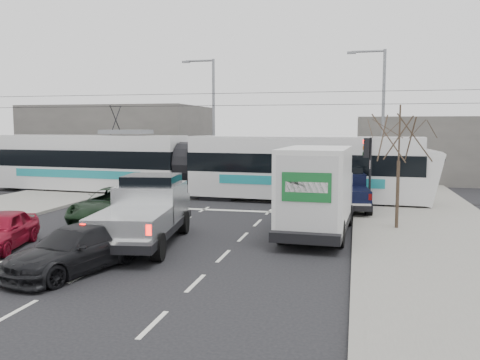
% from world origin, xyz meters
% --- Properties ---
extents(ground, '(120.00, 120.00, 0.00)m').
position_xyz_m(ground, '(0.00, 0.00, 0.00)').
color(ground, black).
rests_on(ground, ground).
extents(sidewalk_right, '(6.00, 60.00, 0.15)m').
position_xyz_m(sidewalk_right, '(9.00, 0.00, 0.07)').
color(sidewalk_right, gray).
rests_on(sidewalk_right, ground).
extents(rails, '(60.00, 1.60, 0.03)m').
position_xyz_m(rails, '(0.00, 10.00, 0.01)').
color(rails, '#33302D').
rests_on(rails, ground).
extents(building_left, '(14.00, 10.00, 6.00)m').
position_xyz_m(building_left, '(-14.00, 22.00, 3.00)').
color(building_left, slate).
rests_on(building_left, ground).
extents(building_right, '(12.00, 10.00, 5.00)m').
position_xyz_m(building_right, '(12.00, 24.00, 2.50)').
color(building_right, slate).
rests_on(building_right, ground).
extents(bare_tree, '(2.40, 2.40, 5.00)m').
position_xyz_m(bare_tree, '(7.60, 2.50, 3.79)').
color(bare_tree, '#47382B').
rests_on(bare_tree, ground).
extents(traffic_signal, '(0.44, 0.44, 3.60)m').
position_xyz_m(traffic_signal, '(6.47, 6.50, 2.74)').
color(traffic_signal, black).
rests_on(traffic_signal, ground).
extents(street_lamp_near, '(2.38, 0.25, 9.00)m').
position_xyz_m(street_lamp_near, '(7.31, 14.00, 5.11)').
color(street_lamp_near, slate).
rests_on(street_lamp_near, ground).
extents(street_lamp_far, '(2.38, 0.25, 9.00)m').
position_xyz_m(street_lamp_far, '(-4.19, 16.00, 5.11)').
color(street_lamp_far, slate).
rests_on(street_lamp_far, ground).
extents(catenary, '(60.00, 0.20, 7.00)m').
position_xyz_m(catenary, '(0.00, 10.00, 3.88)').
color(catenary, black).
rests_on(catenary, ground).
extents(tram, '(27.31, 5.02, 5.55)m').
position_xyz_m(tram, '(-4.09, 10.41, 1.97)').
color(tram, silver).
rests_on(tram, ground).
extents(silver_pickup, '(3.23, 6.97, 2.44)m').
position_xyz_m(silver_pickup, '(-1.57, -1.69, 1.21)').
color(silver_pickup, black).
rests_on(silver_pickup, ground).
extents(box_truck, '(2.74, 7.08, 3.48)m').
position_xyz_m(box_truck, '(4.47, 1.02, 1.72)').
color(box_truck, black).
rests_on(box_truck, ground).
extents(navy_pickup, '(2.47, 5.40, 2.20)m').
position_xyz_m(navy_pickup, '(5.47, 7.34, 1.09)').
color(navy_pickup, black).
rests_on(navy_pickup, ground).
extents(green_car, '(2.68, 5.56, 1.53)m').
position_xyz_m(green_car, '(-4.65, 1.86, 0.76)').
color(green_car, black).
rests_on(green_car, ground).
extents(red_car, '(2.49, 4.18, 1.33)m').
position_xyz_m(red_car, '(-6.16, -3.74, 0.67)').
color(red_car, maroon).
rests_on(red_car, ground).
extents(dark_car, '(3.13, 4.97, 1.34)m').
position_xyz_m(dark_car, '(-2.10, -5.69, 0.67)').
color(dark_car, black).
rests_on(dark_car, ground).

